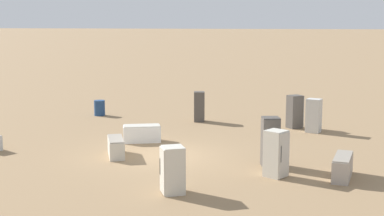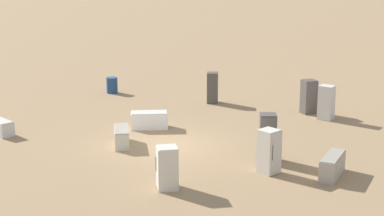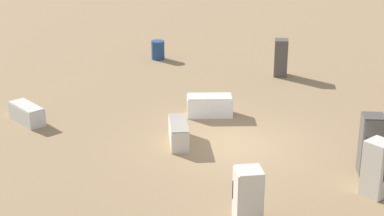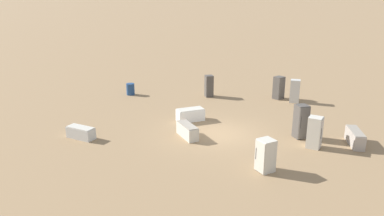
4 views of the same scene
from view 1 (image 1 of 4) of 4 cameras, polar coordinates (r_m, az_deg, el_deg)
name	(u,v)px [view 1 (image 1 of 4)]	position (r m, az deg, el deg)	size (l,w,h in m)	color
ground_plane	(162,156)	(21.47, -3.24, -5.11)	(1000.00, 1000.00, 0.00)	#937551
discarded_fridge_0	(276,154)	(18.62, 8.96, -4.83)	(0.88, 0.86, 1.63)	beige
discarded_fridge_1	(142,134)	(23.96, -5.37, -2.73)	(1.82, 1.38, 0.75)	white
discarded_fridge_2	(295,112)	(27.44, 10.93, -0.38)	(0.91, 0.90, 1.66)	#4C4742
discarded_fridge_3	(173,170)	(16.66, -2.09, -6.63)	(0.92, 0.92, 1.49)	beige
discarded_fridge_4	(116,147)	(21.52, -8.12, -4.15)	(1.31, 1.78, 0.73)	beige
discarded_fridge_5	(343,167)	(19.04, 15.76, -6.07)	(0.69, 1.87, 0.78)	#A89E93
discarded_fridge_7	(314,116)	(26.53, 12.86, -0.79)	(0.78, 0.74, 1.64)	silver
discarded_fridge_8	(199,107)	(28.74, 0.77, 0.15)	(0.70, 0.76, 1.62)	#4C4742
discarded_fridge_9	(270,142)	(19.93, 8.36, -3.59)	(0.79, 0.82, 1.84)	#4C4742
rusty_barrel	(100,108)	(31.10, -9.83, 0.01)	(0.62, 0.62, 0.88)	navy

